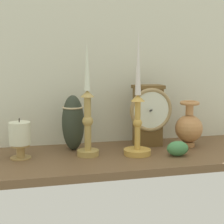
# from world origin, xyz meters

# --- Properties ---
(ground_plane) EXTENTS (1.00, 0.36, 0.02)m
(ground_plane) POSITION_xyz_m (0.00, 0.00, -0.01)
(ground_plane) COLOR brown
(back_wall) EXTENTS (1.20, 0.02, 0.65)m
(back_wall) POSITION_xyz_m (0.00, 0.18, 0.33)
(back_wall) COLOR beige
(back_wall) RESTS_ON ground_plane
(mantel_clock) EXTENTS (0.15, 0.10, 0.22)m
(mantel_clock) POSITION_xyz_m (0.07, 0.08, 0.12)
(mantel_clock) COLOR brown
(mantel_clock) RESTS_ON ground_plane
(candlestick_tall_left) EXTENTS (0.09, 0.09, 0.40)m
(candlestick_tall_left) POSITION_xyz_m (0.00, -0.02, 0.12)
(candlestick_tall_left) COLOR gold
(candlestick_tall_left) RESTS_ON ground_plane
(candlestick_tall_center) EXTENTS (0.07, 0.07, 0.36)m
(candlestick_tall_center) POSITION_xyz_m (-0.16, 0.01, 0.12)
(candlestick_tall_center) COLOR #AD904B
(candlestick_tall_center) RESTS_ON ground_plane
(brass_vase_bulbous) EXTENTS (0.10, 0.10, 0.16)m
(brass_vase_bulbous) POSITION_xyz_m (0.21, 0.04, 0.07)
(brass_vase_bulbous) COLOR #BC824C
(brass_vase_bulbous) RESTS_ON ground_plane
(pillar_candle_front) EXTENTS (0.07, 0.07, 0.13)m
(pillar_candle_front) POSITION_xyz_m (-0.37, 0.02, 0.07)
(pillar_candle_front) COLOR #A8884C
(pillar_candle_front) RESTS_ON ground_plane
(tall_ceramic_vase) EXTENTS (0.08, 0.08, 0.19)m
(tall_ceramic_vase) POSITION_xyz_m (-0.19, 0.09, 0.10)
(tall_ceramic_vase) COLOR #2E3629
(tall_ceramic_vase) RESTS_ON ground_plane
(ivy_sprig) EXTENTS (0.07, 0.05, 0.05)m
(ivy_sprig) POSITION_xyz_m (0.12, -0.07, 0.02)
(ivy_sprig) COLOR #44844C
(ivy_sprig) RESTS_ON ground_plane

